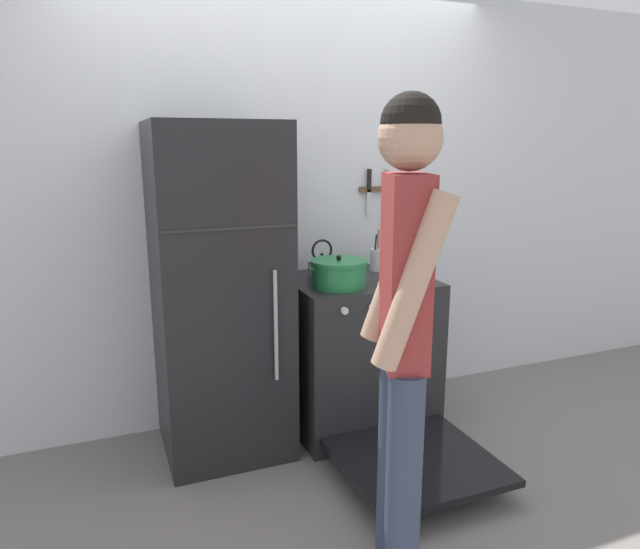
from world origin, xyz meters
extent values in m
plane|color=slate|center=(0.00, 0.00, 0.00)|extent=(14.00, 14.00, 0.00)
cube|color=silver|center=(0.00, 0.03, 1.27)|extent=(10.00, 0.06, 2.55)
cube|color=black|center=(-0.50, -0.32, 0.88)|extent=(0.65, 0.64, 1.76)
cube|color=#2D2D2D|center=(-0.50, -0.64, 1.27)|extent=(0.64, 0.01, 0.01)
cylinder|color=#B2B5BA|center=(-0.29, -0.65, 0.77)|extent=(0.02, 0.02, 0.56)
cube|color=#232326|center=(0.30, -0.34, 0.45)|extent=(0.80, 0.68, 0.89)
cube|color=black|center=(0.30, -0.34, 0.88)|extent=(0.78, 0.67, 0.02)
cube|color=black|center=(0.30, -0.65, 0.44)|extent=(0.70, 0.05, 0.67)
cylinder|color=black|center=(0.12, -0.48, 0.89)|extent=(0.22, 0.22, 0.01)
cylinder|color=black|center=(0.48, -0.48, 0.89)|extent=(0.22, 0.22, 0.01)
cylinder|color=black|center=(0.12, -0.20, 0.89)|extent=(0.22, 0.22, 0.01)
cylinder|color=black|center=(0.48, -0.20, 0.89)|extent=(0.22, 0.22, 0.01)
cylinder|color=silver|center=(0.06, -0.69, 0.82)|extent=(0.04, 0.02, 0.04)
cylinder|color=silver|center=(0.22, -0.69, 0.82)|extent=(0.04, 0.02, 0.04)
cylinder|color=silver|center=(0.38, -0.69, 0.82)|extent=(0.04, 0.02, 0.04)
cylinder|color=silver|center=(0.54, -0.69, 0.82)|extent=(0.04, 0.02, 0.04)
cube|color=black|center=(0.30, -1.04, 0.12)|extent=(0.74, 0.71, 0.04)
cube|color=#99999E|center=(0.30, -0.42, 0.40)|extent=(0.66, 0.37, 0.01)
cylinder|color=#237A42|center=(0.12, -0.48, 0.96)|extent=(0.29, 0.29, 0.13)
cylinder|color=#237A42|center=(0.12, -0.48, 1.03)|extent=(0.31, 0.31, 0.02)
sphere|color=black|center=(0.12, -0.48, 1.05)|extent=(0.03, 0.03, 0.03)
cylinder|color=#237A42|center=(-0.04, -0.48, 1.00)|extent=(0.03, 0.02, 0.02)
cylinder|color=#237A42|center=(0.28, -0.48, 1.00)|extent=(0.03, 0.02, 0.02)
cylinder|color=silver|center=(0.13, -0.20, 0.94)|extent=(0.17, 0.17, 0.09)
cone|color=silver|center=(0.13, -0.20, 1.00)|extent=(0.16, 0.16, 0.02)
sphere|color=black|center=(0.13, -0.20, 1.02)|extent=(0.02, 0.02, 0.02)
cone|color=silver|center=(0.21, -0.20, 0.95)|extent=(0.09, 0.03, 0.08)
torus|color=black|center=(0.13, -0.20, 1.05)|extent=(0.13, 0.01, 0.13)
cylinder|color=silver|center=(0.50, -0.20, 0.96)|extent=(0.09, 0.09, 0.13)
cylinder|color=#9E7547|center=(0.50, -0.20, 1.03)|extent=(0.03, 0.03, 0.23)
cylinder|color=#232326|center=(0.48, -0.20, 1.02)|extent=(0.04, 0.02, 0.20)
cylinder|color=#B2B5BA|center=(0.51, -0.21, 1.01)|extent=(0.02, 0.03, 0.18)
cylinder|color=#38425B|center=(-0.14, -1.65, 0.44)|extent=(0.13, 0.13, 0.89)
cylinder|color=#38425B|center=(-0.08, -1.48, 0.44)|extent=(0.13, 0.13, 0.89)
cube|color=#9E3333|center=(-0.11, -1.57, 1.22)|extent=(0.21, 0.28, 0.67)
cylinder|color=tan|center=(-0.15, -1.70, 1.22)|extent=(0.28, 0.17, 0.59)
cylinder|color=tan|center=(-0.06, -1.44, 1.22)|extent=(0.28, 0.17, 0.59)
sphere|color=tan|center=(-0.11, -1.57, 1.67)|extent=(0.21, 0.21, 0.21)
sphere|color=black|center=(-0.11, -1.57, 1.71)|extent=(0.20, 0.20, 0.20)
cube|color=brown|center=(0.58, -0.01, 1.37)|extent=(0.24, 0.02, 0.03)
cube|color=silver|center=(0.52, -0.02, 1.29)|extent=(0.02, 0.00, 0.16)
cube|color=black|center=(0.52, -0.02, 1.43)|extent=(0.02, 0.02, 0.13)
cube|color=silver|center=(0.64, -0.02, 1.26)|extent=(0.02, 0.00, 0.22)
cube|color=black|center=(0.64, -0.02, 1.43)|extent=(0.02, 0.02, 0.11)
camera|label=1|loc=(-1.08, -3.22, 1.65)|focal=32.00mm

